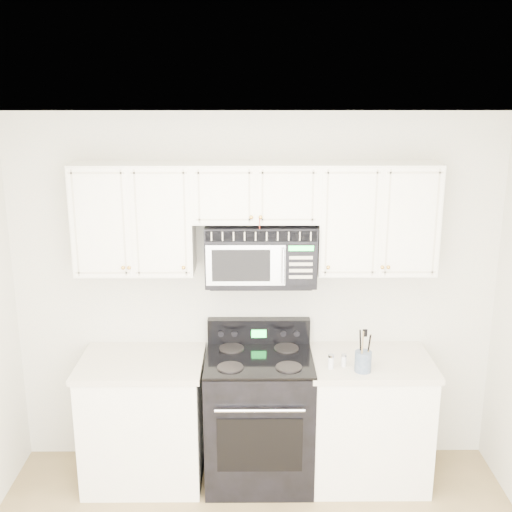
{
  "coord_description": "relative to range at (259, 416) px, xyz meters",
  "views": [
    {
      "loc": [
        -0.03,
        -2.67,
        2.81
      ],
      "look_at": [
        0.0,
        1.3,
        1.71
      ],
      "focal_mm": 45.0,
      "sensor_mm": 36.0,
      "label": 1
    }
  ],
  "objects": [
    {
      "name": "shaker_salt",
      "position": [
        0.57,
        -0.11,
        0.48
      ],
      "size": [
        0.04,
        0.04,
        0.09
      ],
      "color": "silver",
      "rests_on": "base_cabinet_right"
    },
    {
      "name": "utensil_crock",
      "position": [
        0.69,
        -0.19,
        0.51
      ],
      "size": [
        0.11,
        0.11,
        0.3
      ],
      "color": "slate",
      "rests_on": "base_cabinet_right"
    },
    {
      "name": "upper_cabinets",
      "position": [
        -0.02,
        0.15,
        1.45
      ],
      "size": [
        2.44,
        0.37,
        0.75
      ],
      "color": "white",
      "rests_on": "ground"
    },
    {
      "name": "base_cabinet_right",
      "position": [
        0.78,
        0.0,
        -0.06
      ],
      "size": [
        0.86,
        0.65,
        0.92
      ],
      "color": "white",
      "rests_on": "ground"
    },
    {
      "name": "range",
      "position": [
        0.0,
        0.0,
        0.0
      ],
      "size": [
        0.75,
        0.68,
        1.12
      ],
      "color": "black",
      "rests_on": "ground"
    },
    {
      "name": "shaker_pepper",
      "position": [
        0.48,
        -0.15,
        0.49
      ],
      "size": [
        0.04,
        0.04,
        0.1
      ],
      "color": "silver",
      "rests_on": "base_cabinet_right"
    },
    {
      "name": "base_cabinet_left",
      "position": [
        -0.82,
        0.0,
        -0.06
      ],
      "size": [
        0.86,
        0.65,
        0.92
      ],
      "color": "white",
      "rests_on": "ground"
    },
    {
      "name": "room",
      "position": [
        -0.02,
        -1.44,
        0.82
      ],
      "size": [
        3.51,
        3.51,
        2.61
      ],
      "color": "#8F774D",
      "rests_on": "ground"
    },
    {
      "name": "microwave",
      "position": [
        0.01,
        0.12,
        1.17
      ],
      "size": [
        0.75,
        0.42,
        0.41
      ],
      "color": "black",
      "rests_on": "ground"
    }
  ]
}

